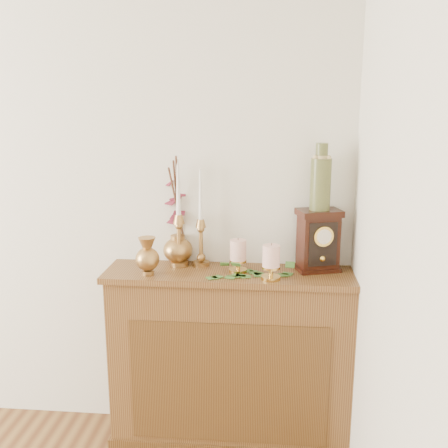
# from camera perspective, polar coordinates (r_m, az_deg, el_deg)

# --- Properties ---
(console_shelf) EXTENTS (1.24, 0.34, 0.93)m
(console_shelf) POSITION_cam_1_polar(r_m,az_deg,el_deg) (2.78, 0.70, -14.89)
(console_shelf) COLOR brown
(console_shelf) RESTS_ON ground
(candlestick_left) EXTENTS (0.09, 0.09, 0.54)m
(candlestick_left) POSITION_cam_1_polar(r_m,az_deg,el_deg) (2.63, -4.92, -0.86)
(candlestick_left) COLOR #A57942
(candlestick_left) RESTS_ON console_shelf
(candlestick_center) EXTENTS (0.08, 0.08, 0.49)m
(candlestick_center) POSITION_cam_1_polar(r_m,az_deg,el_deg) (2.63, -2.53, -1.18)
(candlestick_center) COLOR #A57942
(candlestick_center) RESTS_ON console_shelf
(bud_vase) EXTENTS (0.11, 0.11, 0.18)m
(bud_vase) POSITION_cam_1_polar(r_m,az_deg,el_deg) (2.53, -8.34, -3.51)
(bud_vase) COLOR #A57942
(bud_vase) RESTS_ON console_shelf
(ginger_jar) EXTENTS (0.22, 0.24, 0.56)m
(ginger_jar) POSITION_cam_1_polar(r_m,az_deg,el_deg) (2.69, -5.16, 1.09)
(ginger_jar) COLOR #A57942
(ginger_jar) RESTS_ON console_shelf
(pillar_candle_left) EXTENTS (0.09, 0.09, 0.17)m
(pillar_candle_left) POSITION_cam_1_polar(r_m,az_deg,el_deg) (2.55, 1.54, -3.31)
(pillar_candle_left) COLOR #BD9442
(pillar_candle_left) RESTS_ON console_shelf
(pillar_candle_right) EXTENTS (0.09, 0.09, 0.18)m
(pillar_candle_right) POSITION_cam_1_polar(r_m,az_deg,el_deg) (2.45, 5.15, -3.97)
(pillar_candle_right) COLOR #BD9442
(pillar_candle_right) RESTS_ON console_shelf
(ivy_garland) EXTENTS (0.44, 0.21, 0.08)m
(ivy_garland) POSITION_cam_1_polar(r_m,az_deg,el_deg) (2.53, 2.16, -5.28)
(ivy_garland) COLOR #3B6B29
(ivy_garland) RESTS_ON console_shelf
(mantel_clock) EXTENTS (0.24, 0.20, 0.31)m
(mantel_clock) POSITION_cam_1_polar(r_m,az_deg,el_deg) (2.60, 10.22, -1.82)
(mantel_clock) COLOR black
(mantel_clock) RESTS_ON console_shelf
(ceramic_vase) EXTENTS (0.10, 0.10, 0.32)m
(ceramic_vase) POSITION_cam_1_polar(r_m,az_deg,el_deg) (2.54, 10.47, 4.71)
(ceramic_vase) COLOR #183023
(ceramic_vase) RESTS_ON mantel_clock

